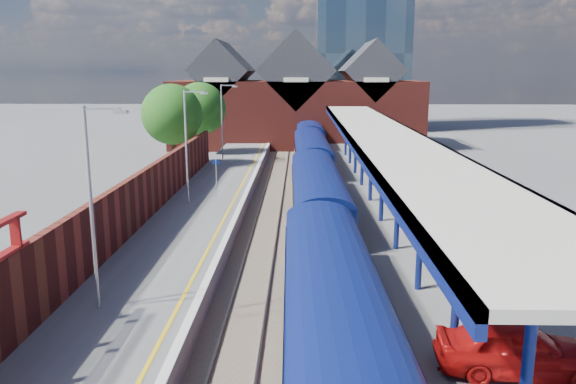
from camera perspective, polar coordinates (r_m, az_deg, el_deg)
name	(u,v)px	position (r m, az deg, el deg)	size (l,w,h in m)	color
ground	(293,192)	(43.11, 0.55, -0.03)	(240.00, 240.00, 0.00)	#5B5B5E
ballast_bed	(291,227)	(33.40, 0.33, -3.59)	(6.00, 76.00, 0.06)	#473D33
rails	(291,226)	(33.37, 0.33, -3.44)	(4.51, 76.00, 0.14)	slate
left_platform	(199,219)	(33.81, -9.04, -2.72)	(5.00, 76.00, 1.00)	#565659
right_platform	(393,220)	(33.72, 10.59, -2.82)	(6.00, 76.00, 1.00)	#565659
coping_left	(238,211)	(33.34, -5.09, -1.90)	(0.30, 76.00, 0.05)	silver
coping_right	(345,211)	(33.24, 5.77, -1.95)	(0.30, 76.00, 0.05)	silver
yellow_line	(228,211)	(33.41, -6.11, -1.92)	(0.14, 76.00, 0.01)	yellow
train	(314,170)	(40.78, 2.62, 2.29)	(3.12, 65.95, 3.45)	navy
canopy	(382,136)	(34.67, 9.54, 5.62)	(4.50, 52.00, 4.48)	navy
lamp_post_b	(95,196)	(19.83, -19.06, -0.42)	(1.48, 0.18, 7.00)	#A5A8AA
lamp_post_c	(188,140)	(35.07, -10.10, 5.25)	(1.48, 0.18, 7.00)	#A5A8AA
lamp_post_d	(223,119)	(50.78, -6.58, 7.43)	(1.48, 0.18, 7.00)	#A5A8AA
platform_sign	(216,171)	(37.12, -7.31, 2.12)	(0.55, 0.08, 2.50)	#A5A8AA
brick_wall	(119,214)	(27.89, -16.78, -2.14)	(0.35, 50.00, 3.86)	maroon
station_building	(296,102)	(70.24, 0.85, 9.16)	(30.00, 12.12, 13.78)	maroon
tree_near	(174,116)	(49.40, -11.55, 7.56)	(5.20, 5.20, 8.10)	#382314
tree_far	(201,110)	(57.03, -8.80, 8.24)	(5.20, 5.20, 8.10)	#382314
parked_car_red	(518,348)	(16.96, 22.37, -14.43)	(1.76, 4.38, 1.49)	#AF0F0E
parked_car_silver	(487,257)	(24.28, 19.56, -6.21)	(1.54, 4.41, 1.45)	#9C9B9F
parked_car_dark	(445,209)	(31.90, 15.64, -1.71)	(1.94, 4.76, 1.38)	black
parked_car_blue	(472,235)	(27.38, 18.22, -4.20)	(2.20, 4.78, 1.33)	navy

